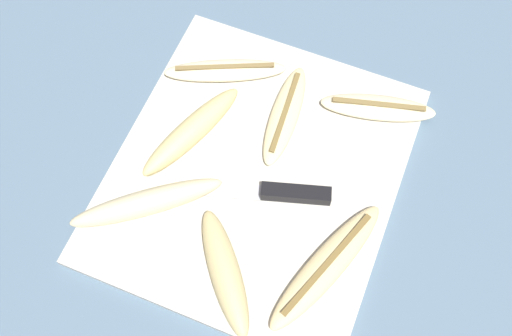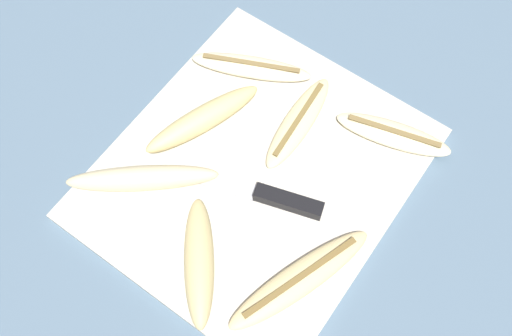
{
  "view_description": "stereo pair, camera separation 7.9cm",
  "coord_description": "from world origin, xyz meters",
  "views": [
    {
      "loc": [
        -0.31,
        -0.13,
        0.74
      ],
      "look_at": [
        0.0,
        0.0,
        0.02
      ],
      "focal_mm": 42.0,
      "sensor_mm": 36.0,
      "label": 1
    },
    {
      "loc": [
        -0.27,
        -0.19,
        0.74
      ],
      "look_at": [
        0.0,
        0.0,
        0.02
      ],
      "focal_mm": 42.0,
      "sensor_mm": 36.0,
      "label": 2
    }
  ],
  "objects": [
    {
      "name": "knife",
      "position": [
        -0.02,
        -0.04,
        0.02
      ],
      "size": [
        0.08,
        0.2,
        0.02
      ],
      "rotation": [
        0.0,
        0.0,
        0.3
      ],
      "color": "black",
      "rests_on": "cutting_board"
    },
    {
      "name": "banana_golden_short",
      "position": [
        0.02,
        0.1,
        0.03
      ],
      "size": [
        0.18,
        0.1,
        0.03
      ],
      "rotation": [
        0.0,
        0.0,
        4.36
      ],
      "color": "#EDD689",
      "rests_on": "cutting_board"
    },
    {
      "name": "banana_spotted_left",
      "position": [
        -0.15,
        -0.02,
        0.03
      ],
      "size": [
        0.15,
        0.13,
        0.03
      ],
      "rotation": [
        0.0,
        0.0,
        5.39
      ],
      "color": "#DBC684",
      "rests_on": "cutting_board"
    },
    {
      "name": "banana_bright_far",
      "position": [
        0.13,
        0.1,
        0.02
      ],
      "size": [
        0.11,
        0.17,
        0.02
      ],
      "rotation": [
        0.0,
        0.0,
        3.57
      ],
      "color": "beige",
      "rests_on": "cutting_board"
    },
    {
      "name": "banana_cream_curved",
      "position": [
        -0.1,
        0.11,
        0.03
      ],
      "size": [
        0.15,
        0.18,
        0.03
      ],
      "rotation": [
        0.0,
        0.0,
        0.68
      ],
      "color": "beige",
      "rests_on": "cutting_board"
    },
    {
      "name": "cutting_board",
      "position": [
        0.0,
        0.0,
        0.01
      ],
      "size": [
        0.42,
        0.37,
        0.01
      ],
      "color": "beige",
      "rests_on": "ground_plane"
    },
    {
      "name": "banana_pale_long",
      "position": [
        0.15,
        -0.12,
        0.02
      ],
      "size": [
        0.08,
        0.16,
        0.02
      ],
      "rotation": [
        0.0,
        0.0,
        0.26
      ],
      "color": "beige",
      "rests_on": "cutting_board"
    },
    {
      "name": "banana_mellow_near",
      "position": [
        -0.09,
        -0.13,
        0.02
      ],
      "size": [
        0.21,
        0.11,
        0.02
      ],
      "rotation": [
        0.0,
        0.0,
        1.23
      ],
      "color": "beige",
      "rests_on": "cutting_board"
    },
    {
      "name": "ground_plane",
      "position": [
        0.0,
        0.0,
        0.0
      ],
      "size": [
        4.0,
        4.0,
        0.0
      ],
      "primitive_type": "plane",
      "color": "slate"
    },
    {
      "name": "banana_soft_right",
      "position": [
        0.09,
        -0.01,
        0.02
      ],
      "size": [
        0.17,
        0.05,
        0.02
      ],
      "rotation": [
        0.0,
        0.0,
        4.79
      ],
      "color": "beige",
      "rests_on": "cutting_board"
    }
  ]
}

